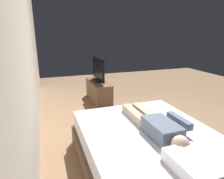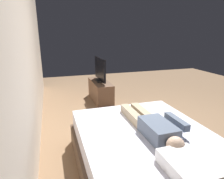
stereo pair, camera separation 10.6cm
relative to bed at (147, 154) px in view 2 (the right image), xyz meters
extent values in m
plane|color=#8C6B4C|center=(0.96, -0.54, -0.26)|extent=(10.00, 10.00, 0.00)
cube|color=beige|center=(1.36, 1.32, 1.14)|extent=(6.40, 0.10, 2.80)
cube|color=brown|center=(0.00, 0.00, -0.11)|extent=(2.03, 1.60, 0.30)
cube|color=white|center=(0.00, 0.00, 0.16)|extent=(1.95, 1.52, 0.24)
cube|color=white|center=(-0.69, 0.00, 0.34)|extent=(0.48, 0.34, 0.12)
cube|color=slate|center=(-0.10, -0.06, 0.37)|extent=(0.48, 0.28, 0.18)
sphere|color=beige|center=(-0.43, -0.06, 0.37)|extent=(0.18, 0.18, 0.18)
cube|color=tan|center=(0.44, -0.14, 0.33)|extent=(0.60, 0.11, 0.11)
cube|color=tan|center=(0.44, 0.02, 0.33)|extent=(0.60, 0.11, 0.11)
cube|color=slate|center=(-0.04, -0.34, 0.41)|extent=(0.40, 0.08, 0.08)
cube|color=black|center=(0.18, -0.48, 0.29)|extent=(0.15, 0.04, 0.02)
cube|color=brown|center=(2.79, -0.13, -0.01)|extent=(1.10, 0.40, 0.50)
cube|color=black|center=(2.79, -0.13, 0.26)|extent=(0.32, 0.20, 0.05)
cube|color=black|center=(2.79, -0.13, 0.56)|extent=(0.88, 0.05, 0.54)
camera|label=1|loc=(-1.79, 1.12, 1.42)|focal=31.49mm
camera|label=2|loc=(-1.83, 1.02, 1.42)|focal=31.49mm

